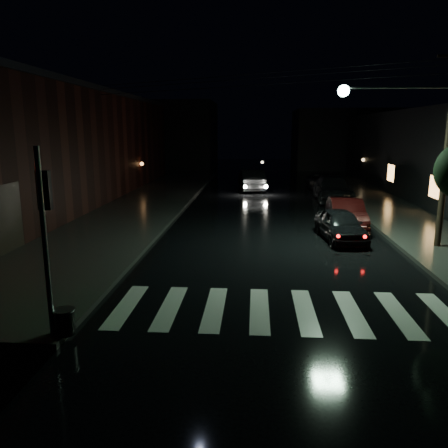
% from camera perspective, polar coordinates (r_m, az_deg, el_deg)
% --- Properties ---
extents(ground, '(120.00, 120.00, 0.00)m').
position_cam_1_polar(ground, '(11.58, -7.54, -11.70)').
color(ground, black).
rests_on(ground, ground).
extents(sidewalk_left, '(6.00, 44.00, 0.15)m').
position_cam_1_polar(sidewalk_left, '(25.82, -12.23, 1.70)').
color(sidewalk_left, '#282826').
rests_on(sidewalk_left, ground).
extents(sidewalk_right, '(4.00, 44.00, 0.15)m').
position_cam_1_polar(sidewalk_right, '(25.97, 21.44, 1.19)').
color(sidewalk_right, '#282826').
rests_on(sidewalk_right, ground).
extents(building_left, '(10.00, 36.00, 7.00)m').
position_cam_1_polar(building_left, '(29.98, -24.56, 8.91)').
color(building_left, black).
rests_on(building_left, ground).
extents(building_far_left, '(14.00, 10.00, 8.00)m').
position_cam_1_polar(building_far_left, '(56.69, -8.52, 11.44)').
color(building_far_left, black).
rests_on(building_far_left, ground).
extents(building_far_right, '(14.00, 10.00, 7.00)m').
position_cam_1_polar(building_far_right, '(56.60, 16.40, 10.58)').
color(building_far_right, black).
rests_on(building_far_right, ground).
extents(crosswalk, '(9.00, 3.00, 0.01)m').
position_cam_1_polar(crosswalk, '(11.84, 7.61, -11.11)').
color(crosswalk, beige).
rests_on(crosswalk, ground).
extents(signal_pole_corner, '(0.68, 0.61, 4.20)m').
position_cam_1_polar(signal_pole_corner, '(10.40, -21.15, -6.18)').
color(signal_pole_corner, slate).
rests_on(signal_pole_corner, ground).
extents(utility_pole, '(4.92, 0.44, 8.00)m').
position_cam_1_polar(utility_pole, '(18.56, 25.41, 10.85)').
color(utility_pole, black).
rests_on(utility_pole, ground).
extents(parked_car_a, '(1.98, 4.06, 1.33)m').
position_cam_1_polar(parked_car_a, '(19.40, 14.98, -0.11)').
color(parked_car_a, black).
rests_on(parked_car_a, ground).
extents(parked_car_b, '(1.73, 4.41, 1.43)m').
position_cam_1_polar(parked_car_b, '(21.79, 15.65, 1.31)').
color(parked_car_b, black).
rests_on(parked_car_b, ground).
extents(parked_car_c, '(2.37, 5.54, 1.59)m').
position_cam_1_polar(parked_car_c, '(30.17, 14.00, 4.50)').
color(parked_car_c, black).
rests_on(parked_car_c, ground).
extents(parked_car_d, '(2.58, 4.79, 1.28)m').
position_cam_1_polar(parked_car_d, '(35.28, 12.89, 5.37)').
color(parked_car_d, black).
rests_on(parked_car_d, ground).
extents(oncoming_car, '(2.30, 5.14, 1.64)m').
position_cam_1_polar(oncoming_car, '(34.34, 3.61, 5.78)').
color(oncoming_car, black).
rests_on(oncoming_car, ground).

